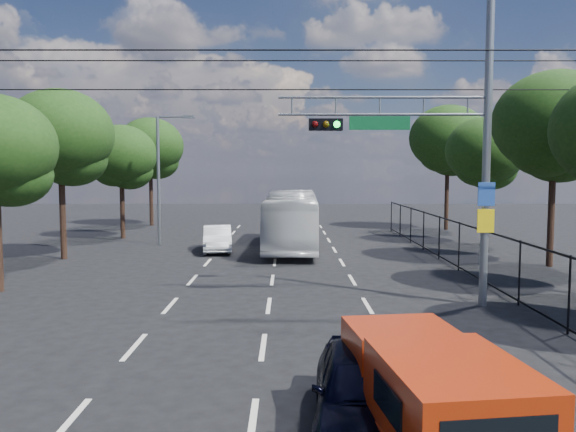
{
  "coord_description": "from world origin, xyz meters",
  "views": [
    {
      "loc": [
        0.57,
        -8.77,
        4.1
      ],
      "look_at": [
        0.58,
        7.2,
        2.8
      ],
      "focal_mm": 35.0,
      "sensor_mm": 36.0,
      "label": 1
    }
  ],
  "objects_px": {
    "white_bus": "(292,219)",
    "white_van": "(217,238)",
    "red_pickup": "(425,396)",
    "signal_mast": "(446,132)",
    "navy_hatchback": "(365,391)"
  },
  "relations": [
    {
      "from": "white_bus",
      "to": "red_pickup",
      "type": "bearing_deg",
      "value": -83.74
    },
    {
      "from": "navy_hatchback",
      "to": "signal_mast",
      "type": "bearing_deg",
      "value": 72.1
    },
    {
      "from": "signal_mast",
      "to": "white_van",
      "type": "relative_size",
      "value": 2.42
    },
    {
      "from": "navy_hatchback",
      "to": "white_van",
      "type": "height_order",
      "value": "navy_hatchback"
    },
    {
      "from": "signal_mast",
      "to": "white_van",
      "type": "xyz_separation_m",
      "value": [
        -8.28,
        11.56,
        -4.59
      ]
    },
    {
      "from": "signal_mast",
      "to": "navy_hatchback",
      "type": "xyz_separation_m",
      "value": [
        -3.51,
        -8.3,
        -4.56
      ]
    },
    {
      "from": "red_pickup",
      "to": "white_van",
      "type": "bearing_deg",
      "value": 104.92
    },
    {
      "from": "red_pickup",
      "to": "white_van",
      "type": "distance_m",
      "value": 21.4
    },
    {
      "from": "white_bus",
      "to": "white_van",
      "type": "xyz_separation_m",
      "value": [
        -3.83,
        -1.2,
        -0.87
      ]
    },
    {
      "from": "white_bus",
      "to": "white_van",
      "type": "bearing_deg",
      "value": -160.7
    },
    {
      "from": "white_bus",
      "to": "white_van",
      "type": "distance_m",
      "value": 4.11
    },
    {
      "from": "navy_hatchback",
      "to": "white_van",
      "type": "xyz_separation_m",
      "value": [
        -4.77,
        19.86,
        -0.04
      ]
    },
    {
      "from": "white_bus",
      "to": "navy_hatchback",
      "type": "bearing_deg",
      "value": -85.57
    },
    {
      "from": "white_bus",
      "to": "signal_mast",
      "type": "bearing_deg",
      "value": -68.89
    },
    {
      "from": "signal_mast",
      "to": "white_bus",
      "type": "height_order",
      "value": "signal_mast"
    }
  ]
}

